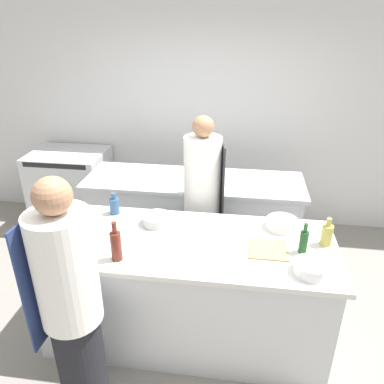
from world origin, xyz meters
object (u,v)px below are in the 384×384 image
bottle_olive_oil (114,205)px  bowl_mixing_large (157,219)px  bottle_wine (116,245)px  bowl_wooden_salad (71,246)px  bowl_ceramic_blue (282,224)px  bottle_cooking_oil (327,234)px  chef_at_stove (203,204)px  chef_at_prep_near (72,308)px  oven_range (72,188)px  bottle_vinegar (304,241)px  bowl_prep_small (311,268)px

bottle_olive_oil → bowl_mixing_large: bottle_olive_oil is taller
bottle_wine → bowl_wooden_salad: size_ratio=1.15×
bowl_ceramic_blue → bowl_mixing_large: bearing=-175.9°
bottle_cooking_oil → bowl_wooden_salad: size_ratio=0.86×
chef_at_stove → bowl_wooden_salad: (-0.87, -0.99, 0.09)m
chef_at_prep_near → bowl_mixing_large: size_ratio=7.29×
oven_range → bottle_cooking_oil: 3.30m
bowl_ceramic_blue → bowl_wooden_salad: 1.66m
bottle_vinegar → bottle_cooking_oil: bottle_vinegar is taller
bottle_wine → bowl_wooden_salad: bearing=168.1°
bowl_prep_small → bottle_vinegar: bearing=95.8°
chef_at_prep_near → bowl_prep_small: bearing=-68.1°
bowl_ceramic_blue → bowl_wooden_salad: size_ratio=0.97×
chef_at_prep_near → bottle_vinegar: bearing=-59.7°
chef_at_prep_near → bowl_prep_small: 1.57m
chef_at_prep_near → bottle_cooking_oil: bearing=-58.7°
bottle_wine → bottle_cooking_oil: bearing=15.0°
chef_at_prep_near → bottle_vinegar: (1.46, 0.73, 0.15)m
oven_range → bottle_olive_oil: bottle_olive_oil is taller
chef_at_stove → bowl_wooden_salad: 1.32m
bowl_mixing_large → bowl_ceramic_blue: bearing=4.1°
bottle_wine → chef_at_stove: bearing=65.5°
oven_range → chef_at_prep_near: (1.17, -2.48, 0.40)m
bottle_vinegar → bottle_wine: 1.34m
oven_range → bowl_prep_small: bearing=-36.9°
bottle_wine → bottle_cooking_oil: size_ratio=1.34×
chef_at_stove → bowl_mixing_large: 0.64m
chef_at_stove → bowl_ceramic_blue: chef_at_stove is taller
bowl_prep_small → bottle_wine: bearing=-178.7°
oven_range → bowl_mixing_large: 2.16m
bottle_olive_oil → bowl_mixing_large: size_ratio=0.81×
bottle_vinegar → bowl_wooden_salad: bottle_vinegar is taller
bottle_olive_oil → bottle_vinegar: size_ratio=0.81×
bottle_vinegar → bowl_wooden_salad: (-1.70, -0.19, -0.07)m
bottle_wine → bowl_prep_small: (1.34, 0.03, -0.08)m
chef_at_prep_near → bowl_mixing_large: (0.31, 0.99, 0.09)m
oven_range → bottle_wine: bearing=-57.0°
bottle_wine → bowl_mixing_large: size_ratio=1.25×
bowl_mixing_large → bottle_olive_oil: bearing=162.7°
bottle_wine → bowl_wooden_salad: bottle_wine is taller
bottle_wine → bowl_prep_small: bearing=1.3°
chef_at_prep_near → chef_at_stove: 1.66m
oven_range → bottle_vinegar: bottle_vinegar is taller
bottle_wine → bowl_prep_small: bottle_wine is taller
bottle_olive_oil → bottle_vinegar: bottle_vinegar is taller
chef_at_prep_near → bowl_ceramic_blue: bearing=-47.8°
chef_at_prep_near → bowl_wooden_salad: bearing=27.4°
chef_at_stove → bottle_vinegar: chef_at_stove is taller
bowl_mixing_large → bowl_prep_small: bearing=-23.0°
bottle_cooking_oil → bottle_olive_oil: bearing=171.8°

